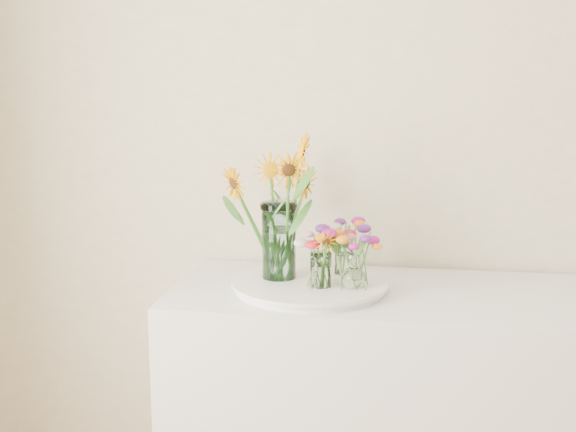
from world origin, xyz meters
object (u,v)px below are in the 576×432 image
Objects in this scene: counter at (389,423)px; small_vase_b at (354,271)px; small_vase_a at (321,270)px; small_vase_c at (344,259)px; mason_jar at (279,241)px; tray at (310,286)px.

counter is 0.55m from small_vase_b.
small_vase_a is 0.17m from small_vase_c.
small_vase_a is at bearing -157.98° from counter.
mason_jar is 0.18m from small_vase_a.
small_vase_b is at bearing -73.99° from small_vase_c.
tray is (-0.26, -0.03, 0.46)m from counter.
mason_jar is 0.23m from small_vase_c.
counter is 0.56m from small_vase_c.
mason_jar is at bearing 167.51° from tray.
tray is 0.10m from small_vase_a.
small_vase_c is (-0.04, 0.15, -0.00)m from small_vase_b.
small_vase_b is 1.04× the size of small_vase_c.
small_vase_c is (0.06, 0.16, -0.00)m from small_vase_a.
tray is 4.19× the size of small_vase_a.
mason_jar reaches higher than tray.
small_vase_b is at bearing -148.04° from counter.
mason_jar is 2.36× the size of small_vase_c.
mason_jar is 2.24× the size of small_vase_a.
mason_jar is (-0.36, -0.01, 0.60)m from counter.
mason_jar is 2.27× the size of small_vase_b.
small_vase_a reaches higher than counter.
counter is at bearing -24.97° from small_vase_c.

